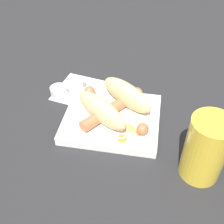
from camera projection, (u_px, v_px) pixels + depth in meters
name	position (u px, v px, depth m)	size (l,w,h in m)	color
ground_plane	(112.00, 122.00, 0.66)	(3.00, 3.00, 0.00)	#232326
food_tray	(112.00, 119.00, 0.65)	(0.21, 0.18, 0.02)	white
bread_roll	(114.00, 102.00, 0.63)	(0.19, 0.18, 0.06)	#DBBC84
sausage	(114.00, 109.00, 0.64)	(0.17, 0.16, 0.03)	#B26642
pickled_veggies	(130.00, 135.00, 0.59)	(0.08, 0.07, 0.00)	#F99E4C
napkin	(81.00, 91.00, 0.74)	(0.14, 0.14, 0.00)	white
condiment_cup_near	(77.00, 85.00, 0.74)	(0.04, 0.04, 0.03)	white
condiment_cup_far	(59.00, 92.00, 0.72)	(0.04, 0.04, 0.03)	white
drink_glass	(206.00, 149.00, 0.51)	(0.08, 0.08, 0.14)	gold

